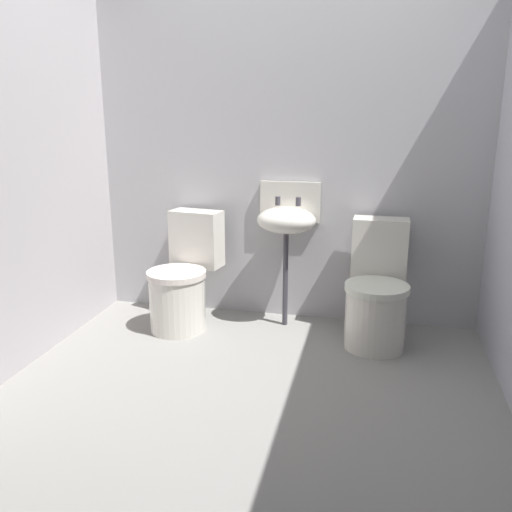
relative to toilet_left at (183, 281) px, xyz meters
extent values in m
cube|color=gray|center=(0.65, -0.92, -0.36)|extent=(3.09, 2.93, 0.08)
cube|color=#B2B0B3|center=(0.65, 0.40, 0.81)|extent=(3.09, 0.10, 2.26)
cylinder|color=silver|center=(-0.01, -0.09, -0.13)|extent=(0.44, 0.44, 0.38)
cylinder|color=silver|center=(-0.01, -0.09, 0.08)|extent=(0.46, 0.46, 0.04)
cube|color=silver|center=(0.03, 0.21, 0.26)|extent=(0.38, 0.24, 0.40)
cylinder|color=silver|center=(1.31, -0.09, -0.13)|extent=(0.39, 0.39, 0.38)
cylinder|color=silver|center=(1.31, -0.09, 0.08)|extent=(0.41, 0.41, 0.04)
cube|color=silver|center=(1.31, 0.21, 0.26)|extent=(0.36, 0.19, 0.40)
cylinder|color=#403D46|center=(0.69, 0.16, 0.01)|extent=(0.04, 0.04, 0.66)
ellipsoid|color=silver|center=(0.69, 0.16, 0.43)|extent=(0.40, 0.32, 0.18)
cube|color=silver|center=(0.69, 0.33, 0.53)|extent=(0.42, 0.04, 0.28)
cylinder|color=#403D46|center=(0.62, 0.22, 0.55)|extent=(0.04, 0.04, 0.06)
cylinder|color=#403D46|center=(0.76, 0.22, 0.55)|extent=(0.04, 0.04, 0.06)
camera|label=1|loc=(1.27, -3.37, 1.15)|focal=38.02mm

